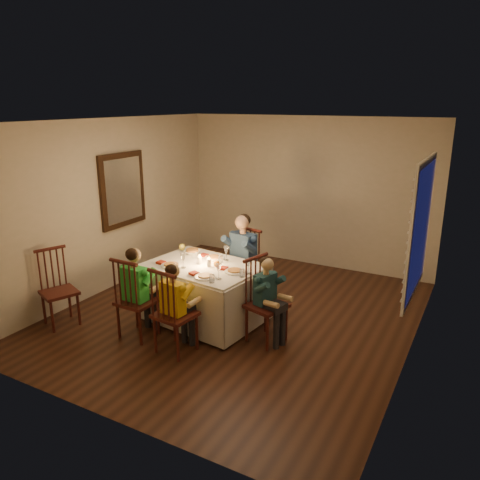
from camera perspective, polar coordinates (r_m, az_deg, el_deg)
The scene contains 26 objects.
ground at distance 6.54m, azimuth -0.27°, elevation -9.09°, with size 5.00×5.00×0.00m, color black.
wall_left at distance 7.41m, azimuth -15.75°, elevation 4.03°, with size 0.02×5.00×2.60m, color beige.
wall_right at distance 5.42m, azimuth 21.05°, elevation -1.03°, with size 0.02×5.00×2.60m, color beige.
wall_back at distance 8.31m, azimuth 8.10°, elevation 5.81°, with size 4.50×0.02×2.60m, color beige.
ceiling at distance 5.89m, azimuth -0.31°, elevation 14.31°, with size 5.00×5.00×0.00m, color white.
dining_table at distance 6.22m, azimuth -4.42°, elevation -4.98°, with size 1.61×1.25×0.75m.
chair_adult at distance 7.03m, azimuth 0.24°, elevation -7.18°, with size 0.44×0.41×1.06m, color black, non-canonical shape.
chair_near_left at distance 6.14m, azimuth -12.14°, elevation -11.32°, with size 0.44×0.41×1.06m, color black, non-canonical shape.
chair_near_right at distance 5.73m, azimuth -7.71°, elevation -13.23°, with size 0.44×0.41×1.06m, color black, non-canonical shape.
chair_end at distance 5.91m, azimuth 3.20°, elevation -12.13°, with size 0.44×0.41×1.06m, color black, non-canonical shape.
chair_extra at distance 6.71m, azimuth -20.76°, elevation -9.55°, with size 0.42×0.40×1.02m, color black, non-canonical shape.
adult at distance 7.03m, azimuth 0.24°, elevation -7.18°, with size 0.48×0.44×1.29m, color #31527B, non-canonical shape.
child_green at distance 6.14m, azimuth -12.14°, elevation -11.32°, with size 0.41×0.37×1.16m, color green, non-canonical shape.
child_yellow at distance 5.73m, azimuth -7.71°, elevation -13.23°, with size 0.37×0.34×1.09m, color gold, non-canonical shape.
child_teal at distance 5.91m, azimuth 3.20°, elevation -12.13°, with size 0.36×0.33×1.08m, color #1B3E45, non-canonical shape.
setting_adult at distance 6.36m, azimuth -3.17°, elevation -2.21°, with size 0.26×0.26×0.02m, color white.
setting_green at distance 6.14m, azimuth -8.41°, elevation -3.09°, with size 0.26×0.26×0.02m, color white.
setting_yellow at distance 5.71m, azimuth -4.27°, elevation -4.49°, with size 0.26×0.26×0.02m, color white.
setting_teal at distance 5.86m, azimuth -0.64°, elevation -3.85°, with size 0.26×0.26×0.02m, color white.
candle_left at distance 6.16m, azimuth -4.94°, elevation -2.49°, with size 0.06×0.06×0.10m, color white.
candle_right at distance 6.07m, azimuth -3.81°, elevation -2.78°, with size 0.06×0.06×0.10m, color white.
squash at distance 6.76m, azimuth -7.08°, elevation -0.85°, with size 0.09×0.09×0.09m, color #FFE843.
orange_fruit at distance 6.06m, azimuth -2.88°, elevation -2.89°, with size 0.08×0.08×0.08m, color orange.
serving_bowl at distance 6.58m, azimuth -5.84°, elevation -1.47°, with size 0.22×0.22×0.05m, color white.
wall_mirror at distance 7.56m, azimuth -14.11°, elevation 5.95°, with size 0.06×0.95×1.15m.
window_blinds at distance 5.46m, azimuth 20.97°, elevation 1.31°, with size 0.07×1.34×1.54m.
Camera 1 is at (2.84, -5.16, 2.84)m, focal length 35.00 mm.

